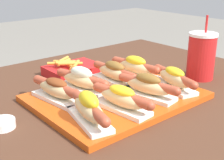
{
  "coord_description": "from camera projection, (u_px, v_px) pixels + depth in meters",
  "views": [
    {
      "loc": [
        -0.52,
        -0.66,
        1.12
      ],
      "look_at": [
        0.05,
        0.03,
        0.8
      ],
      "focal_mm": 50.0,
      "sensor_mm": 36.0,
      "label": 1
    }
  ],
  "objects": [
    {
      "name": "serving_tray",
      "position": [
        116.0,
        97.0,
        0.95
      ],
      "size": [
        0.48,
        0.37,
        0.02
      ],
      "color": "#CC4C14",
      "rests_on": "patio_table"
    },
    {
      "name": "hot_dog_0",
      "position": [
        89.0,
        109.0,
        0.77
      ],
      "size": [
        0.1,
        0.21,
        0.08
      ],
      "color": "white",
      "rests_on": "serving_tray"
    },
    {
      "name": "hot_dog_1",
      "position": [
        122.0,
        98.0,
        0.83
      ],
      "size": [
        0.08,
        0.21,
        0.07
      ],
      "color": "white",
      "rests_on": "serving_tray"
    },
    {
      "name": "hot_dog_2",
      "position": [
        148.0,
        86.0,
        0.92
      ],
      "size": [
        0.09,
        0.21,
        0.07
      ],
      "color": "white",
      "rests_on": "serving_tray"
    },
    {
      "name": "hot_dog_3",
      "position": [
        174.0,
        78.0,
        0.98
      ],
      "size": [
        0.1,
        0.21,
        0.07
      ],
      "color": "white",
      "rests_on": "serving_tray"
    },
    {
      "name": "hot_dog_4",
      "position": [
        57.0,
        90.0,
        0.89
      ],
      "size": [
        0.08,
        0.21,
        0.07
      ],
      "color": "white",
      "rests_on": "serving_tray"
    },
    {
      "name": "hot_dog_5",
      "position": [
        82.0,
        80.0,
        0.96
      ],
      "size": [
        0.09,
        0.21,
        0.08
      ],
      "color": "white",
      "rests_on": "serving_tray"
    },
    {
      "name": "hot_dog_6",
      "position": [
        115.0,
        73.0,
        1.03
      ],
      "size": [
        0.06,
        0.21,
        0.07
      ],
      "color": "white",
      "rests_on": "serving_tray"
    },
    {
      "name": "hot_dog_7",
      "position": [
        135.0,
        67.0,
        1.09
      ],
      "size": [
        0.08,
        0.21,
        0.07
      ],
      "color": "white",
      "rests_on": "serving_tray"
    },
    {
      "name": "sauce_bowl",
      "position": [
        2.0,
        123.0,
        0.78
      ],
      "size": [
        0.07,
        0.07,
        0.02
      ],
      "color": "white",
      "rests_on": "patio_table"
    },
    {
      "name": "drink_cup",
      "position": [
        201.0,
        56.0,
        1.11
      ],
      "size": [
        0.1,
        0.1,
        0.23
      ],
      "color": "red",
      "rests_on": "patio_table"
    },
    {
      "name": "fries_basket",
      "position": [
        73.0,
        70.0,
        1.17
      ],
      "size": [
        0.2,
        0.15,
        0.06
      ],
      "color": "red",
      "rests_on": "patio_table"
    }
  ]
}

